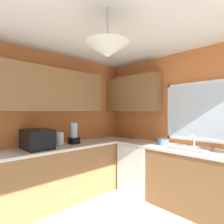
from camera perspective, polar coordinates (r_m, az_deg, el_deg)
room_shell at (r=2.72m, az=-4.71°, el=7.21°), size 3.53×3.76×2.53m
counter_run_left at (r=3.14m, az=-19.70°, el=-18.38°), size 0.65×3.37×0.89m
counter_run_back at (r=3.10m, az=23.97°, el=-18.63°), size 2.62×0.65×0.89m
dishwasher at (r=3.54m, az=8.85°, el=-16.66°), size 0.60×0.60×0.85m
microwave at (r=2.95m, az=-22.34°, el=-7.83°), size 0.48×0.36×0.29m
kettle at (r=3.08m, az=-16.07°, el=-8.13°), size 0.14×0.14×0.22m
sink_assembly at (r=3.01m, az=23.05°, el=-10.25°), size 0.58×0.40×0.19m
bowl at (r=3.20m, az=15.59°, el=-9.02°), size 0.18×0.18×0.09m
blender_appliance at (r=3.23m, az=-11.79°, el=-6.85°), size 0.15×0.15×0.36m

